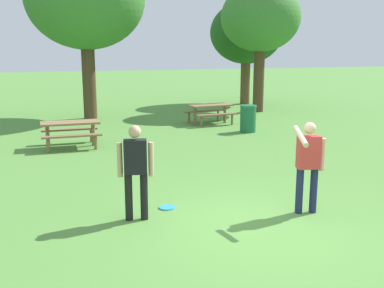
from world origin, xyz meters
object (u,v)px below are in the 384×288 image
at_px(frisbee, 167,207).
at_px(picnic_table_near, 70,129).
at_px(person_catcher, 136,166).
at_px(picnic_table_far, 210,110).
at_px(person_thrower, 308,161).
at_px(tree_back_right, 246,33).
at_px(tree_back_left, 260,19).
at_px(trash_can_beside_table, 248,119).

distance_m(frisbee, picnic_table_near, 6.26).
height_order(person_catcher, picnic_table_far, person_catcher).
height_order(person_thrower, picnic_table_near, person_thrower).
xyz_separation_m(picnic_table_far, tree_back_right, (4.51, 5.62, 3.19)).
bearing_deg(tree_back_right, tree_back_left, -106.70).
bearing_deg(frisbee, picnic_table_far, 61.79).
xyz_separation_m(person_catcher, picnic_table_near, (-0.36, 6.51, -0.38)).
height_order(trash_can_beside_table, tree_back_right, tree_back_right).
relative_size(person_thrower, picnic_table_near, 0.93).
bearing_deg(trash_can_beside_table, person_thrower, -110.98).
bearing_deg(trash_can_beside_table, tree_back_right, 62.86).
relative_size(person_catcher, picnic_table_near, 0.93).
xyz_separation_m(person_thrower, frisbee, (-2.24, 1.13, -0.95)).
bearing_deg(picnic_table_near, frisbee, -80.63).
distance_m(person_catcher, tree_back_left, 14.96).
height_order(person_catcher, picnic_table_near, person_catcher).
relative_size(picnic_table_far, tree_back_left, 0.30).
relative_size(person_thrower, frisbee, 5.58).
distance_m(picnic_table_near, tree_back_left, 11.18).
height_order(frisbee, trash_can_beside_table, trash_can_beside_table).
height_order(picnic_table_near, tree_back_right, tree_back_right).
relative_size(frisbee, tree_back_right, 0.05).
distance_m(person_thrower, trash_can_beside_table, 8.19).
distance_m(frisbee, picnic_table_far, 9.84).
height_order(frisbee, picnic_table_far, picnic_table_far).
distance_m(picnic_table_near, tree_back_right, 13.40).
xyz_separation_m(person_thrower, picnic_table_far, (2.40, 9.79, -0.40)).
bearing_deg(person_thrower, picnic_table_near, 114.09).
xyz_separation_m(picnic_table_far, trash_can_beside_table, (0.53, -2.15, -0.08)).
xyz_separation_m(person_catcher, trash_can_beside_table, (5.83, 6.85, -0.46)).
height_order(person_catcher, tree_back_right, tree_back_right).
bearing_deg(frisbee, picnic_table_near, 99.37).
bearing_deg(person_thrower, trash_can_beside_table, 69.02).
bearing_deg(tree_back_right, picnic_table_far, -128.75).
bearing_deg(trash_can_beside_table, picnic_table_far, 103.78).
bearing_deg(frisbee, tree_back_right, 57.33).
xyz_separation_m(picnic_table_near, tree_back_left, (9.25, 5.05, 3.73)).
bearing_deg(person_catcher, picnic_table_near, 93.16).
xyz_separation_m(frisbee, tree_back_left, (8.23, 11.20, 4.28)).
bearing_deg(person_thrower, person_catcher, 164.96).
height_order(person_thrower, frisbee, person_thrower).
relative_size(picnic_table_near, tree_back_left, 0.30).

